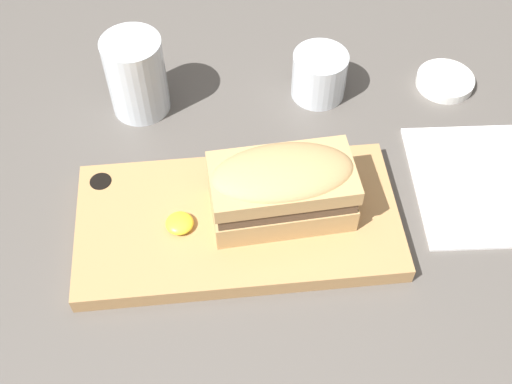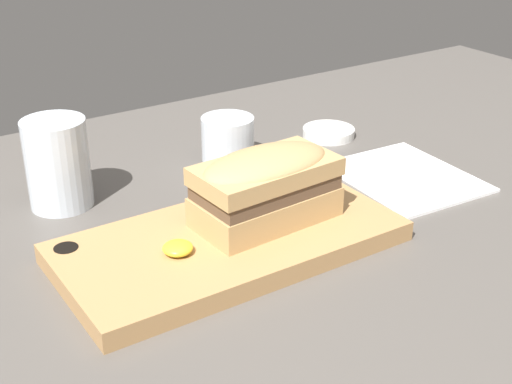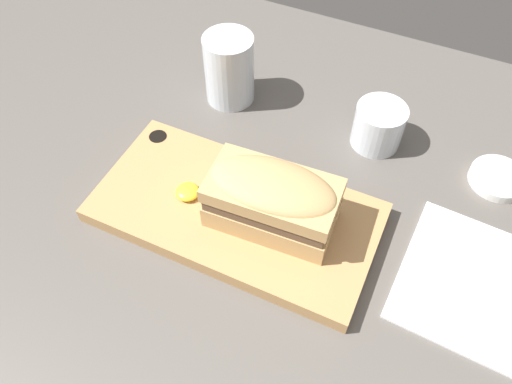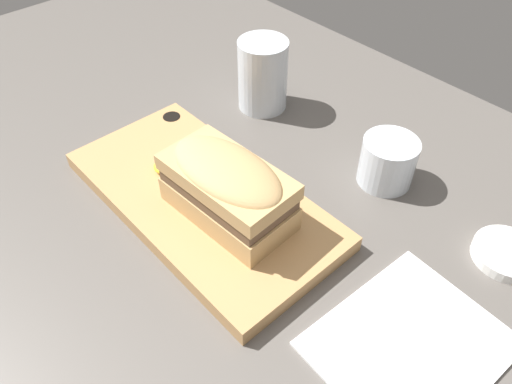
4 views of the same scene
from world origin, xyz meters
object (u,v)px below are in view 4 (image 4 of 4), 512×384
at_px(sandwich, 228,186).
at_px(wine_glass, 387,163).
at_px(napkin, 409,344).
at_px(water_glass, 263,79).
at_px(condiment_dish, 507,254).
at_px(serving_board, 202,198).

relative_size(sandwich, wine_glass, 2.21).
height_order(sandwich, napkin, sandwich).
xyz_separation_m(water_glass, wine_glass, (0.24, 0.00, -0.02)).
xyz_separation_m(sandwich, napkin, (0.24, 0.03, -0.06)).
distance_m(sandwich, wine_glass, 0.22).
bearing_deg(napkin, water_glass, 156.65).
height_order(wine_glass, condiment_dish, wine_glass).
height_order(water_glass, condiment_dish, water_glass).
distance_m(serving_board, napkin, 0.30).
distance_m(water_glass, wine_glass, 0.24).
bearing_deg(water_glass, serving_board, -61.79).
relative_size(serving_board, napkin, 1.89).
relative_size(wine_glass, napkin, 0.38).
bearing_deg(water_glass, wine_glass, 0.43).
relative_size(water_glass, napkin, 0.57).
height_order(sandwich, condiment_dish, sandwich).
xyz_separation_m(sandwich, condiment_dish, (0.25, 0.20, -0.06)).
bearing_deg(wine_glass, condiment_dish, -0.70).
distance_m(sandwich, water_glass, 0.26).
bearing_deg(wine_glass, water_glass, -179.57).
xyz_separation_m(serving_board, condiment_dish, (0.30, 0.21, -0.00)).
bearing_deg(sandwich, water_glass, 128.32).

